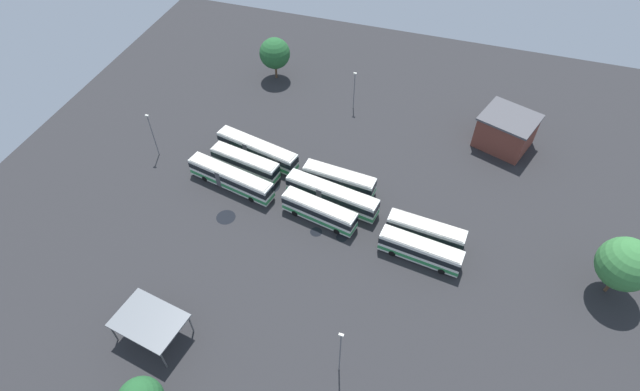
{
  "coord_description": "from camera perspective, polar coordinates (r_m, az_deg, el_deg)",
  "views": [
    {
      "loc": [
        14.58,
        -49.83,
        57.71
      ],
      "look_at": [
        -1.5,
        -0.25,
        1.52
      ],
      "focal_mm": 28.15,
      "sensor_mm": 36.0,
      "label": 1
    }
  ],
  "objects": [
    {
      "name": "maintenance_shelter",
      "position": [
        64.98,
        -18.89,
        -13.33
      ],
      "size": [
        9.07,
        7.07,
        3.88
      ],
      "color": "slate",
      "rests_on": "ground_plane"
    },
    {
      "name": "bus_row0_slot1",
      "position": [
        82.15,
        -8.48,
        3.67
      ],
      "size": [
        12.04,
        4.53,
        3.47
      ],
      "color": "silver",
      "rests_on": "ground_plane"
    },
    {
      "name": "lamp_post_by_building",
      "position": [
        86.85,
        -18.5,
        6.7
      ],
      "size": [
        0.56,
        0.28,
        8.42
      ],
      "color": "slate",
      "rests_on": "ground_plane"
    },
    {
      "name": "lamp_post_near_entrance",
      "position": [
        58.76,
        2.31,
        -17.26
      ],
      "size": [
        0.56,
        0.28,
        8.67
      ],
      "color": "slate",
      "rests_on": "ground_plane"
    },
    {
      "name": "tree_west_edge",
      "position": [
        100.99,
        -5.17,
        15.8
      ],
      "size": [
        5.96,
        5.96,
        8.45
      ],
      "color": "brown",
      "rests_on": "ground_plane"
    },
    {
      "name": "puddle_between_rows",
      "position": [
        81.34,
        3.71,
        1.83
      ],
      "size": [
        3.47,
        3.47,
        0.01
      ],
      "primitive_type": "cylinder",
      "color": "black",
      "rests_on": "ground_plane"
    },
    {
      "name": "puddle_centre_drain",
      "position": [
        77.06,
        -10.65,
        -2.44
      ],
      "size": [
        2.92,
        2.92,
        0.01
      ],
      "primitive_type": "cylinder",
      "color": "black",
      "rests_on": "ground_plane"
    },
    {
      "name": "puddle_front_lane",
      "position": [
        73.93,
        -0.44,
        -4.16
      ],
      "size": [
        1.8,
        1.8,
        0.01
      ],
      "primitive_type": "cylinder",
      "color": "black",
      "rests_on": "ground_plane"
    },
    {
      "name": "bus_row1_slot2",
      "position": [
        78.58,
        2.19,
        1.78
      ],
      "size": [
        11.72,
        3.51,
        3.47
      ],
      "color": "silver",
      "rests_on": "ground_plane"
    },
    {
      "name": "lamp_post_far_corner",
      "position": [
        93.2,
        3.91,
        12.0
      ],
      "size": [
        0.56,
        0.28,
        7.59
      ],
      "color": "slate",
      "rests_on": "ground_plane"
    },
    {
      "name": "tree_east_edge",
      "position": [
        73.73,
        31.37,
        -6.68
      ],
      "size": [
        6.93,
        6.93,
        9.52
      ],
      "color": "brown",
      "rests_on": "ground_plane"
    },
    {
      "name": "bus_row0_slot2",
      "position": [
        84.2,
        -7.16,
        5.14
      ],
      "size": [
        14.94,
        5.64,
        3.47
      ],
      "color": "silver",
      "rests_on": "ground_plane"
    },
    {
      "name": "depot_building",
      "position": [
        91.12,
        20.38,
        6.92
      ],
      "size": [
        10.9,
        10.38,
        5.99
      ],
      "color": "brown",
      "rests_on": "ground_plane"
    },
    {
      "name": "bus_row0_slot0",
      "position": [
        80.02,
        -10.12,
        1.94
      ],
      "size": [
        14.96,
        5.4,
        3.47
      ],
      "color": "silver",
      "rests_on": "ground_plane"
    },
    {
      "name": "bus_row2_slot1",
      "position": [
        73.17,
        11.93,
        -4.06
      ],
      "size": [
        11.29,
        3.47,
        3.47
      ],
      "color": "silver",
      "rests_on": "ground_plane"
    },
    {
      "name": "puddle_back_corner",
      "position": [
        80.54,
        -5.74,
        1.08
      ],
      "size": [
        3.32,
        3.32,
        0.01
      ],
      "primitive_type": "cylinder",
      "color": "black",
      "rests_on": "ground_plane"
    },
    {
      "name": "bus_row2_slot0",
      "position": [
        70.97,
        11.34,
        -6.13
      ],
      "size": [
        11.78,
        3.89,
        3.47
      ],
      "color": "silver",
      "rests_on": "ground_plane"
    },
    {
      "name": "bus_row1_slot1",
      "position": [
        76.26,
        1.32,
        0.02
      ],
      "size": [
        14.97,
        4.84,
        3.47
      ],
      "color": "silver",
      "rests_on": "ground_plane"
    },
    {
      "name": "ground_plane",
      "position": [
        77.63,
        1.11,
        -0.88
      ],
      "size": [
        110.24,
        110.24,
        0.0
      ],
      "primitive_type": "plane",
      "color": "#28282B"
    },
    {
      "name": "puddle_near_shelter",
      "position": [
        73.36,
        2.49,
        -4.79
      ],
      "size": [
        1.68,
        1.68,
        0.01
      ],
      "primitive_type": "cylinder",
      "color": "black",
      "rests_on": "ground_plane"
    },
    {
      "name": "bus_row1_slot0",
      "position": [
        74.1,
        -0.08,
        -1.8
      ],
      "size": [
        11.84,
        4.66,
        3.47
      ],
      "color": "silver",
      "rests_on": "ground_plane"
    }
  ]
}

